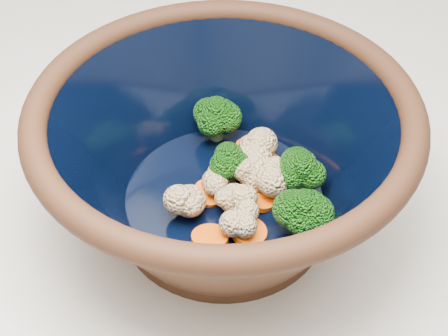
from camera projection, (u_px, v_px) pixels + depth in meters
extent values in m
cylinder|color=black|center=(224.00, 213.00, 0.60)|extent=(0.20, 0.20, 0.01)
torus|color=black|center=(224.00, 110.00, 0.51)|extent=(0.33, 0.33, 0.02)
cylinder|color=black|center=(224.00, 195.00, 0.58)|extent=(0.19, 0.19, 0.00)
cylinder|color=#608442|center=(302.00, 226.00, 0.54)|extent=(0.01, 0.01, 0.02)
ellipsoid|color=#1E6813|center=(304.00, 207.00, 0.52)|extent=(0.04, 0.04, 0.04)
cylinder|color=#608442|center=(299.00, 186.00, 0.58)|extent=(0.01, 0.01, 0.02)
ellipsoid|color=#1E6813|center=(301.00, 166.00, 0.56)|extent=(0.04, 0.04, 0.04)
cylinder|color=#608442|center=(217.00, 131.00, 0.63)|extent=(0.01, 0.01, 0.02)
ellipsoid|color=#1E6813|center=(217.00, 112.00, 0.61)|extent=(0.04, 0.04, 0.04)
cylinder|color=#608442|center=(230.00, 173.00, 0.59)|extent=(0.01, 0.01, 0.02)
ellipsoid|color=#1E6813|center=(230.00, 157.00, 0.57)|extent=(0.04, 0.04, 0.03)
sphere|color=#FCE2AD|center=(257.00, 178.00, 0.58)|extent=(0.03, 0.03, 0.03)
sphere|color=#FCE2AD|center=(190.00, 201.00, 0.55)|extent=(0.03, 0.03, 0.03)
sphere|color=#FCE2AD|center=(254.00, 168.00, 0.58)|extent=(0.03, 0.03, 0.03)
sphere|color=#FCE2AD|center=(273.00, 179.00, 0.57)|extent=(0.03, 0.03, 0.03)
sphere|color=#FCE2AD|center=(240.00, 222.00, 0.54)|extent=(0.03, 0.03, 0.03)
sphere|color=#FCE2AD|center=(255.00, 157.00, 0.59)|extent=(0.03, 0.03, 0.03)
sphere|color=#FCE2AD|center=(215.00, 182.00, 0.57)|extent=(0.03, 0.03, 0.03)
sphere|color=#FCE2AD|center=(234.00, 199.00, 0.56)|extent=(0.03, 0.03, 0.03)
cylinder|color=#F45C0A|center=(209.00, 193.00, 0.57)|extent=(0.03, 0.03, 0.01)
cylinder|color=#F45C0A|center=(268.00, 164.00, 0.60)|extent=(0.03, 0.03, 0.01)
cylinder|color=#F45C0A|center=(269.00, 190.00, 0.58)|extent=(0.03, 0.03, 0.01)
cylinder|color=#F45C0A|center=(249.00, 148.00, 0.62)|extent=(0.03, 0.03, 0.01)
cylinder|color=#F45C0A|center=(210.00, 238.00, 0.54)|extent=(0.03, 0.03, 0.01)
cylinder|color=#F45C0A|center=(249.00, 232.00, 0.54)|extent=(0.03, 0.03, 0.01)
cylinder|color=#F45C0A|center=(260.00, 199.00, 0.57)|extent=(0.03, 0.03, 0.01)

